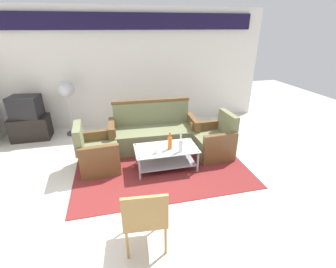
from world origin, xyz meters
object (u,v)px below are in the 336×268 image
at_px(bottle_clear, 181,145).
at_px(bottle_orange, 170,143).
at_px(television, 26,107).
at_px(wicker_chair, 145,214).
at_px(couch, 153,133).
at_px(armchair_right, 214,141).
at_px(armchair_left, 98,154).
at_px(cup, 157,150).
at_px(coffee_table, 166,155).
at_px(tv_stand, 31,128).
at_px(pedestal_fan, 67,93).

bearing_deg(bottle_clear, bottle_orange, 140.18).
relative_size(television, wicker_chair, 0.79).
xyz_separation_m(couch, television, (-2.64, 1.04, 0.44)).
bearing_deg(armchair_right, couch, 57.99).
bearing_deg(bottle_orange, armchair_left, 164.48).
bearing_deg(armchair_left, couch, 115.02).
distance_m(cup, television, 3.28).
distance_m(coffee_table, tv_stand, 3.34).
bearing_deg(wicker_chair, armchair_left, 111.97).
bearing_deg(cup, television, 140.61).
xyz_separation_m(armchair_right, bottle_orange, (-0.98, -0.33, 0.24)).
bearing_deg(bottle_orange, cup, -160.43).
xyz_separation_m(couch, wicker_chair, (-0.54, -2.51, 0.18)).
distance_m(bottle_clear, pedestal_fan, 3.02).
height_order(cup, wicker_chair, wicker_chair).
height_order(cup, television, television).
height_order(couch, bottle_clear, couch).
xyz_separation_m(cup, pedestal_fan, (-1.64, 2.12, 0.55)).
relative_size(armchair_right, bottle_orange, 2.66).
height_order(bottle_clear, cup, bottle_clear).
xyz_separation_m(armchair_left, wicker_chair, (0.59, -1.92, 0.21)).
xyz_separation_m(coffee_table, tv_stand, (-2.71, 1.94, -0.01)).
distance_m(bottle_orange, wicker_chair, 1.70).
distance_m(couch, television, 2.88).
bearing_deg(armchair_right, pedestal_fan, 56.43).
relative_size(coffee_table, pedestal_fan, 0.87).
xyz_separation_m(couch, bottle_clear, (0.28, -1.08, 0.21)).
distance_m(couch, armchair_right, 1.26).
bearing_deg(armchair_right, television, 63.38).
xyz_separation_m(coffee_table, television, (-2.71, 1.94, 0.49)).
bearing_deg(armchair_left, television, -140.14).
xyz_separation_m(couch, bottle_orange, (0.13, -0.94, 0.22)).
distance_m(bottle_orange, television, 3.42).
height_order(coffee_table, pedestal_fan, pedestal_fan).
bearing_deg(bottle_orange, bottle_clear, -39.82).
height_order(bottle_clear, television, television).
bearing_deg(tv_stand, armchair_left, -47.13).
relative_size(cup, wicker_chair, 0.12).
bearing_deg(armchair_left, pedestal_fan, -162.37).
xyz_separation_m(couch, coffee_table, (0.07, -0.90, -0.04)).
bearing_deg(tv_stand, armchair_right, -23.89).
bearing_deg(tv_stand, couch, -21.48).
distance_m(armchair_left, bottle_clear, 1.51).
bearing_deg(armchair_left, bottle_orange, 71.52).
xyz_separation_m(tv_stand, wicker_chair, (2.11, -3.55, 0.23)).
xyz_separation_m(coffee_table, cup, (-0.19, -0.13, 0.19)).
bearing_deg(coffee_table, armchair_right, 15.11).
distance_m(bottle_clear, television, 3.62).
xyz_separation_m(bottle_orange, wicker_chair, (-0.66, -1.57, -0.04)).
bearing_deg(tv_stand, coffee_table, -35.53).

